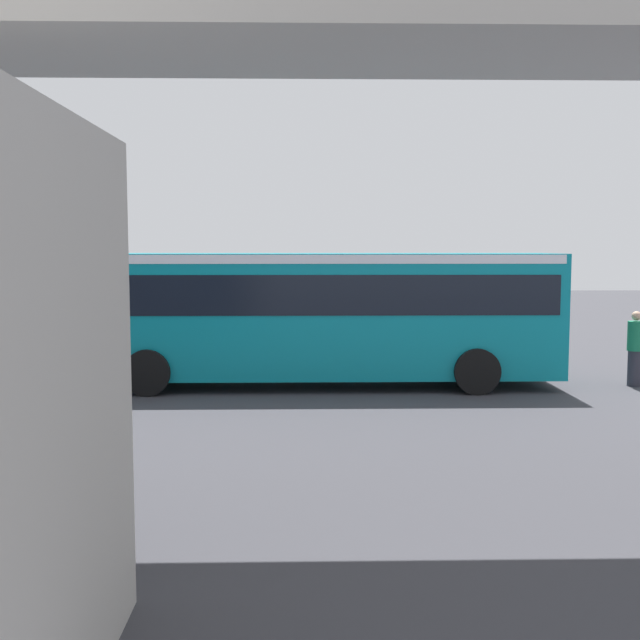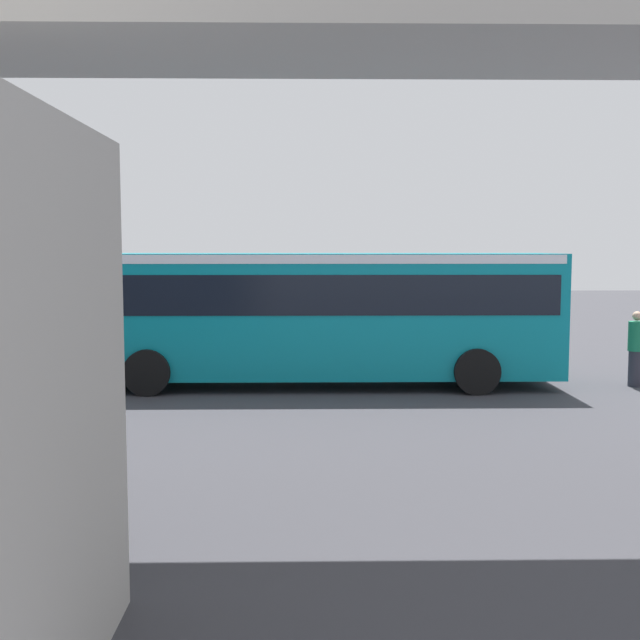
{
  "view_description": "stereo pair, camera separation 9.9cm",
  "coord_description": "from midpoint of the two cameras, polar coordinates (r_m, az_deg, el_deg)",
  "views": [
    {
      "loc": [
        -0.27,
        19.49,
        3.29
      ],
      "look_at": [
        -0.7,
        1.35,
        1.6
      ],
      "focal_mm": 43.84,
      "sensor_mm": 36.0,
      "label": 1
    },
    {
      "loc": [
        -0.37,
        19.49,
        3.29
      ],
      "look_at": [
        -0.7,
        1.35,
        1.6
      ],
      "focal_mm": 43.84,
      "sensor_mm": 36.0,
      "label": 2
    }
  ],
  "objects": [
    {
      "name": "lane_dash_left",
      "position": [
        22.78,
        2.89,
        -2.98
      ],
      "size": [
        2.0,
        0.2,
        0.01
      ],
      "primitive_type": "cube",
      "color": "silver",
      "rests_on": "ground"
    },
    {
      "name": "pedestrian_overpass",
      "position": [
        9.55,
        -3.4,
        17.73
      ],
      "size": [
        29.91,
        2.6,
        7.12
      ],
      "color": "#B2ADA5",
      "rests_on": "ground"
    },
    {
      "name": "city_bus",
      "position": [
        18.55,
        -0.76,
        0.97
      ],
      "size": [
        11.54,
        2.85,
        3.15
      ],
      "color": "#0C8493",
      "rests_on": "ground"
    },
    {
      "name": "ground",
      "position": [
        19.77,
        -2.27,
        -4.26
      ],
      "size": [
        80.0,
        80.0,
        0.0
      ],
      "primitive_type": "plane",
      "color": "#38383D"
    },
    {
      "name": "pedestrian",
      "position": [
        19.94,
        21.89,
        -1.99
      ],
      "size": [
        0.38,
        0.38,
        1.79
      ],
      "color": "#2D2D38",
      "rests_on": "ground"
    },
    {
      "name": "traffic_sign",
      "position": [
        25.01,
        -17.1,
        1.87
      ],
      "size": [
        0.08,
        0.6,
        2.8
      ],
      "color": "slate",
      "rests_on": "ground"
    },
    {
      "name": "lane_dash_leftmost",
      "position": [
        23.42,
        12.71,
        -2.88
      ],
      "size": [
        2.0,
        0.2,
        0.01
      ],
      "primitive_type": "cube",
      "color": "silver",
      "rests_on": "ground"
    },
    {
      "name": "lane_dash_centre",
      "position": [
        22.84,
        -7.18,
        -3.0
      ],
      "size": [
        2.0,
        0.2,
        0.01
      ],
      "primitive_type": "cube",
      "color": "silver",
      "rests_on": "ground"
    },
    {
      "name": "lane_dash_right",
      "position": [
        23.58,
        -16.91,
        -2.92
      ],
      "size": [
        2.0,
        0.2,
        0.01
      ],
      "primitive_type": "cube",
      "color": "silver",
      "rests_on": "ground"
    }
  ]
}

